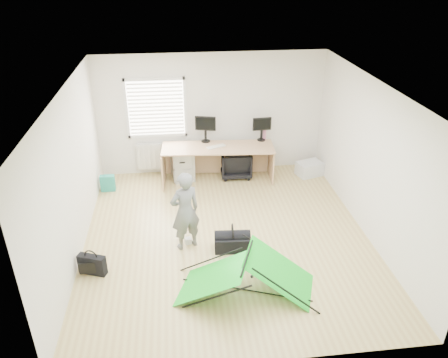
{
  "coord_description": "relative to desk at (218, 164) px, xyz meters",
  "views": [
    {
      "loc": [
        -0.81,
        -6.43,
        4.53
      ],
      "look_at": [
        0.0,
        0.4,
        0.95
      ],
      "focal_mm": 35.0,
      "sensor_mm": 36.0,
      "label": 1
    }
  ],
  "objects": [
    {
      "name": "radiator",
      "position": [
        -1.27,
        0.52,
        0.04
      ],
      "size": [
        1.0,
        0.12,
        0.6
      ],
      "primitive_type": "cube",
      "color": "silver",
      "rests_on": "back_wall"
    },
    {
      "name": "filing_cabinet",
      "position": [
        -0.78,
        0.26,
        -0.06
      ],
      "size": [
        0.55,
        0.67,
        0.7
      ],
      "primitive_type": "cube",
      "rotation": [
        0.0,
        0.0,
        0.18
      ],
      "color": "#A7A9AC",
      "rests_on": "ground"
    },
    {
      "name": "thermos",
      "position": [
        1.08,
        0.32,
        0.54
      ],
      "size": [
        0.1,
        0.1,
        0.26
      ],
      "primitive_type": "cylinder",
      "rotation": [
        0.0,
        0.0,
        -0.43
      ],
      "color": "#BA6882",
      "rests_on": "desk"
    },
    {
      "name": "desk",
      "position": [
        0.0,
        0.0,
        0.0
      ],
      "size": [
        2.45,
        0.93,
        0.82
      ],
      "primitive_type": "cube",
      "rotation": [
        0.0,
        0.0,
        -0.07
      ],
      "color": "tan",
      "rests_on": "ground"
    },
    {
      "name": "laptop_bag",
      "position": [
        -2.3,
        -2.9,
        -0.24
      ],
      "size": [
        0.46,
        0.28,
        0.33
      ],
      "primitive_type": "cube",
      "rotation": [
        0.0,
        0.0,
        -0.37
      ],
      "color": "black",
      "rests_on": "ground"
    },
    {
      "name": "office_chair",
      "position": [
        0.43,
        0.21,
        -0.1
      ],
      "size": [
        0.69,
        0.71,
        0.63
      ],
      "primitive_type": "imported",
      "rotation": [
        0.0,
        0.0,
        3.11
      ],
      "color": "black",
      "rests_on": "ground"
    },
    {
      "name": "white_box",
      "position": [
        -0.77,
        -2.28,
        -0.36
      ],
      "size": [
        0.13,
        0.13,
        0.11
      ],
      "primitive_type": "cube",
      "rotation": [
        0.0,
        0.0,
        0.23
      ],
      "color": "silver",
      "rests_on": "ground"
    },
    {
      "name": "duffel_bag",
      "position": [
        -0.03,
        -2.55,
        -0.28
      ],
      "size": [
        0.62,
        0.35,
        0.26
      ],
      "primitive_type": "cube",
      "rotation": [
        0.0,
        0.0,
        -0.07
      ],
      "color": "black",
      "rests_on": "ground"
    },
    {
      "name": "kite",
      "position": [
        0.04,
        -3.6,
        -0.1
      ],
      "size": [
        2.17,
        1.52,
        0.62
      ],
      "primitive_type": null,
      "rotation": [
        0.0,
        0.0,
        -0.36
      ],
      "color": "#12C522",
      "rests_on": "ground"
    },
    {
      "name": "monitor_left",
      "position": [
        -0.23,
        0.33,
        0.62
      ],
      "size": [
        0.46,
        0.21,
        0.43
      ],
      "primitive_type": "cube",
      "rotation": [
        0.0,
        0.0,
        -0.26
      ],
      "color": "black",
      "rests_on": "desk"
    },
    {
      "name": "window",
      "position": [
        -1.27,
        0.56,
        1.14
      ],
      "size": [
        1.2,
        0.06,
        1.2
      ],
      "primitive_type": "cube",
      "color": "silver",
      "rests_on": "back_wall"
    },
    {
      "name": "tote_bag",
      "position": [
        -2.37,
        -0.17,
        -0.23
      ],
      "size": [
        0.3,
        0.13,
        0.35
      ],
      "primitive_type": "cube",
      "rotation": [
        0.0,
        0.0,
        -0.01
      ],
      "color": "#1E8777",
      "rests_on": "ground"
    },
    {
      "name": "person",
      "position": [
        -0.8,
        -2.37,
        0.3
      ],
      "size": [
        0.61,
        0.52,
        1.42
      ],
      "primitive_type": "imported",
      "rotation": [
        0.0,
        0.0,
        3.55
      ],
      "color": "slate",
      "rests_on": "ground"
    },
    {
      "name": "keyboard",
      "position": [
        -0.04,
        0.0,
        0.42
      ],
      "size": [
        0.43,
        0.29,
        0.02
      ],
      "primitive_type": "cube",
      "rotation": [
        0.0,
        0.0,
        0.39
      ],
      "color": "beige",
      "rests_on": "desk"
    },
    {
      "name": "monitor_right",
      "position": [
        1.0,
        0.26,
        0.6
      ],
      "size": [
        0.41,
        0.11,
        0.39
      ],
      "primitive_type": "cube",
      "rotation": [
        0.0,
        0.0,
        0.06
      ],
      "color": "black",
      "rests_on": "desk"
    },
    {
      "name": "storage_crate",
      "position": [
        2.1,
        0.05,
        -0.26
      ],
      "size": [
        0.64,
        0.53,
        0.31
      ],
      "primitive_type": "cube",
      "rotation": [
        0.0,
        0.0,
        0.31
      ],
      "color": "silver",
      "rests_on": "ground"
    },
    {
      "name": "back_wall",
      "position": [
        -0.07,
        0.6,
        0.94
      ],
      "size": [
        5.0,
        0.02,
        2.7
      ],
      "primitive_type": "cube",
      "color": "silver",
      "rests_on": "ground"
    },
    {
      "name": "ground",
      "position": [
        -0.07,
        -2.15,
        -0.41
      ],
      "size": [
        5.5,
        5.5,
        0.0
      ],
      "primitive_type": "plane",
      "color": "tan",
      "rests_on": "ground"
    }
  ]
}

